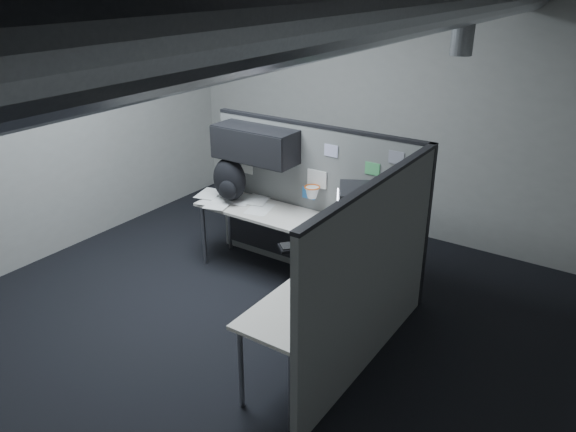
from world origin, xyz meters
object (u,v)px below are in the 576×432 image
Objects in this scene: keyboard at (305,246)px; phone at (310,288)px; desk at (303,246)px; monitor at (363,213)px; backpack at (229,180)px.

phone reaches higher than keyboard.
desk is 1.06m from phone.
desk is 7.57× the size of phone.
phone is (0.12, -1.08, -0.22)m from monitor.
monitor reaches higher than backpack.
desk is 0.30m from keyboard.
monitor reaches higher than keyboard.
backpack is at bearing -165.49° from monitor.
phone is at bearing -54.44° from desk.
desk is at bearing -26.09° from backpack.
phone is at bearing -67.64° from monitor.
desk is 3.89× the size of monitor.
desk is 4.89× the size of backpack.
backpack is (-1.27, 0.50, 0.21)m from keyboard.
keyboard is at bearing -54.15° from desk.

